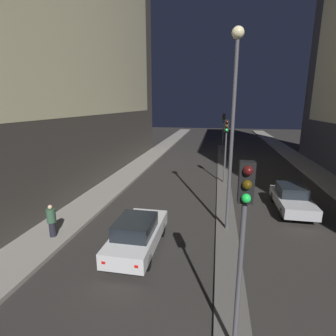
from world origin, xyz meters
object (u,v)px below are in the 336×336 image
street_lamp (234,101)px  pedestrian_on_left_sidewalk (52,220)px  car_right_lane (292,198)px  car_left_lane (137,234)px  traffic_light_near (244,220)px  traffic_light_far (224,125)px  traffic_light_mid (226,137)px

street_lamp → pedestrian_on_left_sidewalk: size_ratio=5.97×
car_right_lane → car_left_lane: bearing=-142.6°
car_left_lane → car_right_lane: size_ratio=1.03×
traffic_light_near → traffic_light_far: 27.10m
street_lamp → pedestrian_on_left_sidewalk: (-7.93, -2.41, -5.29)m
traffic_light_mid → car_right_lane: (3.82, -4.66, -2.93)m
street_lamp → pedestrian_on_left_sidewalk: street_lamp is taller
pedestrian_on_left_sidewalk → car_right_lane: bearing=25.9°
car_left_lane → car_right_lane: 9.61m
traffic_light_near → traffic_light_far: size_ratio=1.00×
traffic_light_near → street_lamp: (0.00, 6.74, 2.59)m
pedestrian_on_left_sidewalk → car_left_lane: bearing=-1.9°
street_lamp → car_left_lane: street_lamp is taller
car_right_lane → pedestrian_on_left_sidewalk: bearing=-154.1°
car_left_lane → car_right_lane: bearing=37.4°
car_left_lane → pedestrian_on_left_sidewalk: (-4.12, 0.14, 0.20)m
traffic_light_mid → car_left_lane: traffic_light_mid is taller
traffic_light_near → pedestrian_on_left_sidewalk: traffic_light_near is taller
traffic_light_far → pedestrian_on_left_sidewalk: bearing=-109.2°
traffic_light_mid → car_right_lane: 6.70m
traffic_light_near → car_left_lane: (-3.82, 4.19, -2.90)m
car_left_lane → pedestrian_on_left_sidewalk: pedestrian_on_left_sidewalk is taller
traffic_light_far → car_left_lane: size_ratio=1.12×
traffic_light_far → street_lamp: street_lamp is taller
street_lamp → traffic_light_far: bearing=90.0°
car_left_lane → traffic_light_far: bearing=80.5°
car_right_lane → pedestrian_on_left_sidewalk: (-11.75, -5.71, 0.23)m
traffic_light_mid → traffic_light_far: (0.00, 12.40, 0.00)m
traffic_light_far → street_lamp: (0.00, -20.36, 2.59)m
traffic_light_far → car_right_lane: size_ratio=1.16×
traffic_light_near → street_lamp: 7.22m
traffic_light_far → car_right_lane: 17.73m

